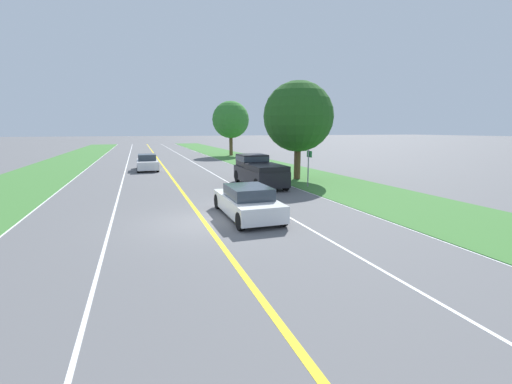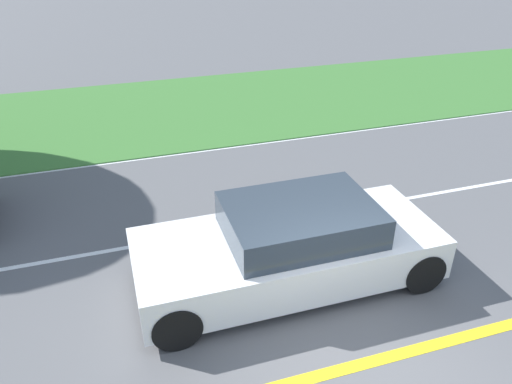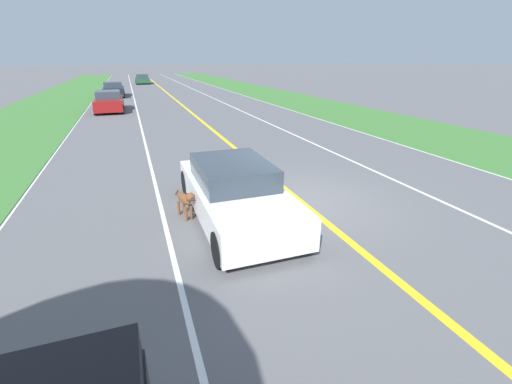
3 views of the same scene
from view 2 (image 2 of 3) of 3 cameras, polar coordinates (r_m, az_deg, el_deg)
ground_plane at (r=6.87m, az=11.71°, el=-18.80°), size 400.00×400.00×0.00m
centre_divider_line at (r=6.87m, az=11.71°, el=-18.78°), size 0.18×160.00×0.01m
lane_edge_line_right at (r=12.25m, az=-3.76°, el=5.05°), size 0.14×160.00×0.01m
lane_dash_same_dir at (r=9.29m, az=1.61°, el=-3.50°), size 0.10×160.00×0.01m
grass_verge_right at (r=14.96m, az=-6.66°, el=9.60°), size 6.00×160.00×0.03m
ego_car at (r=7.61m, az=3.92°, el=-6.21°), size 1.89×4.59×1.32m
dog at (r=8.65m, az=3.17°, el=-2.64°), size 0.39×1.00×0.74m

